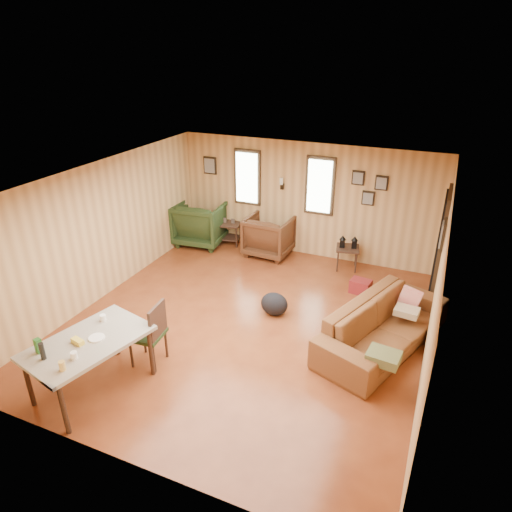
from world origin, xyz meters
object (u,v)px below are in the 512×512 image
at_px(dining_table, 87,346).
at_px(side_table, 348,246).
at_px(sofa, 384,319).
at_px(end_table, 229,230).
at_px(recliner_green, 201,221).
at_px(recliner_brown, 270,234).

bearing_deg(dining_table, side_table, 78.64).
xyz_separation_m(sofa, end_table, (-3.81, 2.54, -0.13)).
height_order(side_table, dining_table, dining_table).
distance_m(end_table, dining_table, 5.05).
height_order(recliner_green, end_table, recliner_green).
distance_m(sofa, recliner_green, 5.00).
xyz_separation_m(recliner_brown, side_table, (1.69, -0.02, 0.01)).
relative_size(recliner_green, end_table, 1.72).
bearing_deg(recliner_green, sofa, 146.45).
bearing_deg(recliner_brown, side_table, -178.33).
height_order(end_table, dining_table, dining_table).
height_order(recliner_brown, recliner_green, recliner_green).
bearing_deg(dining_table, sofa, 50.14).
distance_m(recliner_green, side_table, 3.33).
distance_m(recliner_brown, dining_table, 4.90).
bearing_deg(recliner_green, end_table, -167.58).
height_order(recliner_brown, end_table, recliner_brown).
relative_size(recliner_green, dining_table, 0.63).
xyz_separation_m(recliner_green, end_table, (0.61, 0.20, -0.19)).
height_order(sofa, recliner_brown, sofa).
bearing_deg(sofa, recliner_green, 82.51).
height_order(recliner_green, dining_table, recliner_green).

